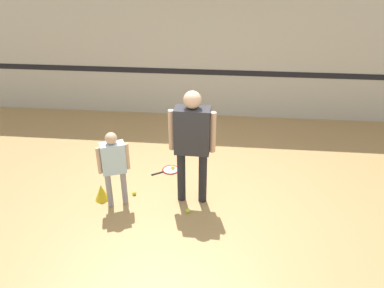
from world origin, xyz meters
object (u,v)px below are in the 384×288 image
object	(u,v)px
person_instructor	(192,136)
person_student_left	(114,162)
tennis_ball_by_spare_racket	(173,167)
tennis_ball_stray_left	(134,193)
racket_spare_on_floor	(170,170)
tennis_ball_near_instructor	(188,211)
training_cone	(102,192)

from	to	relation	value
person_instructor	person_student_left	distance (m)	1.18
tennis_ball_by_spare_racket	tennis_ball_stray_left	bearing A→B (deg)	-121.28
person_student_left	racket_spare_on_floor	bearing A→B (deg)	35.28
tennis_ball_near_instructor	tennis_ball_by_spare_racket	bearing A→B (deg)	108.69
person_student_left	tennis_ball_stray_left	distance (m)	0.78
tennis_ball_stray_left	training_cone	xyz separation A→B (m)	(-0.46, -0.18, 0.10)
person_instructor	tennis_ball_near_instructor	bearing A→B (deg)	-93.07
person_instructor	tennis_ball_stray_left	world-z (taller)	person_instructor
tennis_ball_by_spare_racket	training_cone	bearing A→B (deg)	-133.89
tennis_ball_stray_left	person_student_left	bearing A→B (deg)	-124.41
person_student_left	tennis_ball_by_spare_racket	bearing A→B (deg)	34.62
tennis_ball_by_spare_racket	tennis_ball_stray_left	xyz separation A→B (m)	(-0.50, -0.82, 0.00)
racket_spare_on_floor	tennis_ball_stray_left	bearing A→B (deg)	25.87
racket_spare_on_floor	tennis_ball_near_instructor	bearing A→B (deg)	77.71
tennis_ball_by_spare_racket	racket_spare_on_floor	bearing A→B (deg)	-134.06
person_instructor	training_cone	size ratio (longest dim) A/B	6.53
tennis_ball_near_instructor	tennis_ball_by_spare_racket	xyz separation A→B (m)	(-0.40, 1.18, 0.00)
racket_spare_on_floor	tennis_ball_near_instructor	distance (m)	1.22
person_student_left	training_cone	xyz separation A→B (m)	(-0.28, 0.09, -0.61)
person_student_left	tennis_ball_stray_left	world-z (taller)	person_student_left
racket_spare_on_floor	tennis_ball_by_spare_racket	size ratio (longest dim) A/B	7.85
tennis_ball_by_spare_racket	training_cone	xyz separation A→B (m)	(-0.96, -0.99, 0.10)
tennis_ball_near_instructor	tennis_ball_by_spare_racket	world-z (taller)	same
person_student_left	tennis_ball_stray_left	bearing A→B (deg)	32.28
person_instructor	tennis_ball_by_spare_racket	world-z (taller)	person_instructor
person_student_left	tennis_ball_near_instructor	xyz separation A→B (m)	(1.08, -0.10, -0.72)
racket_spare_on_floor	tennis_ball_by_spare_racket	bearing A→B (deg)	-167.88
person_instructor	racket_spare_on_floor	size ratio (longest dim) A/B	3.42
person_instructor	tennis_ball_by_spare_racket	xyz separation A→B (m)	(-0.43, 0.86, -1.06)
person_instructor	racket_spare_on_floor	distance (m)	1.43
racket_spare_on_floor	tennis_ball_near_instructor	xyz separation A→B (m)	(0.45, -1.13, 0.02)
tennis_ball_stray_left	training_cone	size ratio (longest dim) A/B	0.24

